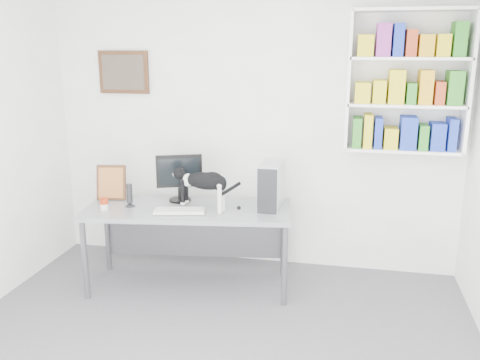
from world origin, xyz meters
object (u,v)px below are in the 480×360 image
(pc_tower, at_px, (271,186))
(leaning_print, at_px, (111,182))
(keyboard, at_px, (180,211))
(soup_can, at_px, (104,204))
(monitor, at_px, (179,178))
(speaker, at_px, (130,195))
(cat, at_px, (204,190))
(desk, at_px, (189,247))
(bookshelf, at_px, (407,82))

(pc_tower, distance_m, leaning_print, 1.50)
(keyboard, distance_m, soup_can, 0.67)
(pc_tower, bearing_deg, soup_can, -164.10)
(monitor, relative_size, keyboard, 1.03)
(speaker, bearing_deg, keyboard, -28.00)
(cat, bearing_deg, pc_tower, 28.58)
(keyboard, relative_size, leaning_print, 1.29)
(pc_tower, distance_m, cat, 0.59)
(desk, distance_m, cat, 0.58)
(keyboard, bearing_deg, speaker, 158.33)
(soup_can, height_order, cat, cat)
(soup_can, xyz_separation_m, cat, (0.86, 0.18, 0.12))
(desk, bearing_deg, keyboard, -107.48)
(bookshelf, relative_size, cat, 2.15)
(desk, height_order, cat, cat)
(desk, distance_m, keyboard, 0.43)
(bookshelf, height_order, pc_tower, bookshelf)
(pc_tower, relative_size, cat, 0.70)
(pc_tower, bearing_deg, speaker, -168.13)
(monitor, height_order, keyboard, monitor)
(desk, distance_m, speaker, 0.72)
(bookshelf, bearing_deg, desk, -162.79)
(leaning_print, xyz_separation_m, soup_can, (0.08, -0.31, -0.12))
(soup_can, bearing_deg, keyboard, 4.95)
(leaning_print, bearing_deg, bookshelf, 0.30)
(keyboard, bearing_deg, cat, 20.84)
(monitor, xyz_separation_m, keyboard, (0.11, -0.34, -0.21))
(monitor, relative_size, leaning_print, 1.33)
(desk, relative_size, soup_can, 17.14)
(soup_can, bearing_deg, monitor, 34.97)
(keyboard, height_order, speaker, speaker)
(bookshelf, bearing_deg, cat, -160.17)
(speaker, distance_m, soup_can, 0.23)
(pc_tower, distance_m, soup_can, 1.47)
(pc_tower, bearing_deg, cat, -160.05)
(desk, relative_size, speaker, 8.40)
(monitor, distance_m, leaning_print, 0.65)
(keyboard, xyz_separation_m, pc_tower, (0.75, 0.31, 0.19))
(monitor, xyz_separation_m, soup_can, (-0.56, -0.39, -0.17))
(monitor, height_order, pc_tower, monitor)
(speaker, distance_m, leaning_print, 0.32)
(bookshelf, relative_size, desk, 0.68)
(pc_tower, xyz_separation_m, leaning_print, (-1.49, -0.06, -0.03))
(monitor, bearing_deg, pc_tower, -23.56)
(cat, bearing_deg, keyboard, -136.89)
(soup_can, bearing_deg, leaning_print, 103.52)
(monitor, distance_m, keyboard, 0.41)
(desk, bearing_deg, speaker, -179.41)
(bookshelf, height_order, soup_can, bookshelf)
(speaker, bearing_deg, bookshelf, -3.34)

